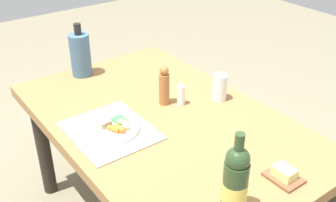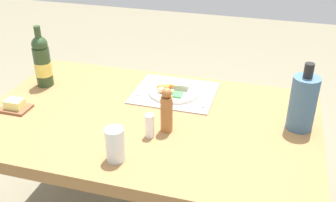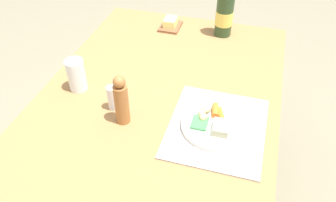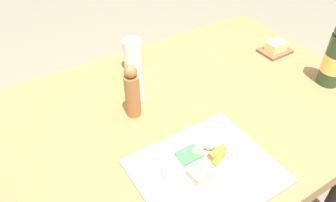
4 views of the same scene
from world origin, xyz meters
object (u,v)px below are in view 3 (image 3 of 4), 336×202
fork (204,161)px  butter_dish (170,24)px  water_tumbler (77,77)px  salt_shaker (112,98)px  dinner_plate (216,124)px  knife (227,99)px  pepper_mill (121,101)px  wine_bottle (225,10)px  dining_table (155,122)px

fork → butter_dish: size_ratio=1.52×
fork → water_tumbler: (0.24, 0.56, 0.05)m
salt_shaker → water_tumbler: bearing=68.2°
dinner_plate → water_tumbler: bearing=83.2°
knife → water_tumbler: size_ratio=1.49×
salt_shaker → pepper_mill: (-0.05, -0.06, 0.04)m
dinner_plate → knife: dinner_plate is taller
fork → salt_shaker: (0.16, 0.38, 0.04)m
fork → butter_dish: (0.82, 0.35, 0.01)m
knife → wine_bottle: 0.53m
knife → salt_shaker: size_ratio=1.97×
water_tumbler → pepper_mill: bearing=-117.4°
dining_table → knife: (0.11, -0.26, 0.09)m
wine_bottle → butter_dish: bearing=91.4°
water_tumbler → salt_shaker: bearing=-111.8°
dinner_plate → knife: bearing=-6.3°
butter_dish → knife: bearing=-143.2°
butter_dish → salt_shaker: bearing=176.9°
wine_bottle → water_tumbler: wine_bottle is taller
fork → pepper_mill: size_ratio=1.00×
wine_bottle → water_tumbler: size_ratio=2.36×
dinner_plate → wine_bottle: 0.68m
dining_table → wine_bottle: 0.67m
fork → water_tumbler: bearing=66.0°
dining_table → pepper_mill: size_ratio=7.48×
pepper_mill → dinner_plate: bearing=-79.8°
wine_bottle → salt_shaker: size_ratio=3.12×
dinner_plate → salt_shaker: 0.39m
fork → knife: 0.33m
dining_table → dinner_plate: dinner_plate is taller
dinner_plate → water_tumbler: (0.07, 0.57, 0.04)m
fork → knife: same height
dinner_plate → knife: 0.16m
dining_table → water_tumbler: size_ratio=11.22×
knife → fork: bearing=177.1°
water_tumbler → dining_table: bearing=-92.9°
pepper_mill → wine_bottle: bearing=-18.6°
knife → salt_shaker: (-0.16, 0.41, 0.04)m
dinner_plate → fork: size_ratio=1.27×
wine_bottle → dining_table: bearing=165.2°
salt_shaker → dinner_plate: bearing=-89.2°
dining_table → wine_bottle: size_ratio=4.75×
dinner_plate → salt_shaker: salt_shaker is taller
pepper_mill → knife: bearing=-57.7°
pepper_mill → butter_dish: size_ratio=1.53×
dinner_plate → butter_dish: 0.74m
salt_shaker → pepper_mill: bearing=-131.2°
salt_shaker → wine_bottle: bearing=-24.5°
dining_table → fork: 0.34m
wine_bottle → pepper_mill: wine_bottle is taller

